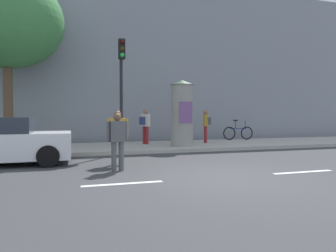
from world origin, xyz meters
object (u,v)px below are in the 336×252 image
(poster_column, at_px, (182,113))
(pedestrian_with_backpack, at_px, (117,133))
(traffic_light, at_px, (122,76))
(bicycle_leaning, at_px, (238,133))
(pedestrian_tallest, at_px, (145,123))
(pedestrian_in_light_jacket, at_px, (117,137))
(pedestrian_in_dark_shirt, at_px, (206,123))
(street_tree, at_px, (7,21))

(poster_column, relative_size, pedestrian_with_backpack, 1.74)
(traffic_light, height_order, bicycle_leaning, traffic_light)
(pedestrian_tallest, bearing_deg, pedestrian_in_light_jacket, -110.17)
(pedestrian_in_dark_shirt, relative_size, pedestrian_tallest, 0.98)
(street_tree, bearing_deg, pedestrian_tallest, -2.08)
(traffic_light, relative_size, poster_column, 1.48)
(poster_column, xyz_separation_m, pedestrian_with_backpack, (-3.29, -3.39, -0.62))
(pedestrian_in_light_jacket, xyz_separation_m, pedestrian_with_backpack, (0.15, 0.99, 0.06))
(pedestrian_in_light_jacket, bearing_deg, street_tree, 121.33)
(pedestrian_in_light_jacket, bearing_deg, bicycle_leaning, 41.82)
(poster_column, relative_size, pedestrian_in_light_jacket, 1.83)
(traffic_light, distance_m, pedestrian_in_light_jacket, 4.20)
(pedestrian_with_backpack, relative_size, pedestrian_tallest, 1.01)
(traffic_light, bearing_deg, pedestrian_tallest, 56.98)
(poster_column, distance_m, bicycle_leaning, 4.87)
(pedestrian_in_light_jacket, bearing_deg, pedestrian_with_backpack, 81.37)
(traffic_light, height_order, pedestrian_in_light_jacket, traffic_light)
(poster_column, bearing_deg, pedestrian_in_dark_shirt, 36.48)
(pedestrian_tallest, bearing_deg, pedestrian_with_backpack, -112.38)
(poster_column, bearing_deg, street_tree, 167.12)
(traffic_light, height_order, street_tree, street_tree)
(traffic_light, xyz_separation_m, pedestrian_tallest, (1.43, 2.21, -1.88))
(pedestrian_with_backpack, height_order, pedestrian_tallest, pedestrian_tallest)
(pedestrian_with_backpack, bearing_deg, poster_column, 45.93)
(poster_column, height_order, bicycle_leaning, poster_column)
(street_tree, height_order, pedestrian_in_dark_shirt, street_tree)
(pedestrian_in_dark_shirt, bearing_deg, pedestrian_in_light_jacket, -132.34)
(street_tree, relative_size, bicycle_leaning, 4.05)
(traffic_light, distance_m, pedestrian_with_backpack, 3.33)
(bicycle_leaning, bearing_deg, poster_column, -150.02)
(street_tree, height_order, pedestrian_in_light_jacket, street_tree)
(street_tree, distance_m, pedestrian_in_light_jacket, 8.32)
(traffic_light, height_order, pedestrian_with_backpack, traffic_light)
(pedestrian_with_backpack, distance_m, pedestrian_tallest, 5.20)
(pedestrian_in_dark_shirt, xyz_separation_m, bicycle_leaning, (2.41, 1.11, -0.57))
(poster_column, bearing_deg, traffic_light, -163.80)
(pedestrian_tallest, bearing_deg, street_tree, 177.92)
(street_tree, distance_m, bicycle_leaning, 12.23)
(street_tree, xyz_separation_m, bicycle_leaning, (11.20, 0.75, -4.84))
(pedestrian_with_backpack, bearing_deg, pedestrian_tallest, 67.62)
(pedestrian_in_light_jacket, distance_m, pedestrian_in_dark_shirt, 7.64)
(pedestrian_with_backpack, xyz_separation_m, pedestrian_in_dark_shirt, (4.99, 4.66, 0.13))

